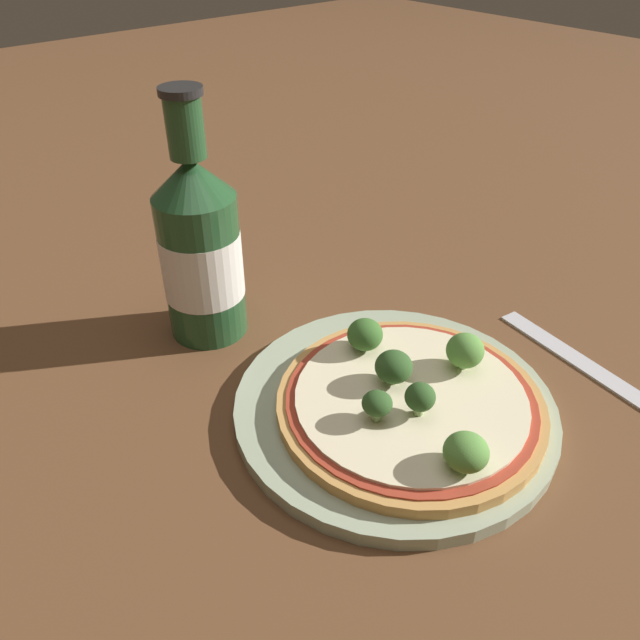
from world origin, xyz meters
name	(u,v)px	position (x,y,z in m)	size (l,w,h in m)	color
ground_plane	(371,406)	(0.00, 0.00, 0.00)	(3.00, 3.00, 0.00)	brown
plate	(394,407)	(0.01, -0.02, 0.01)	(0.25, 0.25, 0.01)	#A3B293
pizza	(410,402)	(0.01, -0.03, 0.02)	(0.20, 0.20, 0.01)	tan
broccoli_floret_0	(466,452)	(-0.01, -0.10, 0.04)	(0.03, 0.03, 0.03)	#89A866
broccoli_floret_1	(365,335)	(0.02, 0.03, 0.04)	(0.03, 0.03, 0.03)	#89A866
broccoli_floret_2	(421,397)	(0.00, -0.05, 0.04)	(0.02, 0.02, 0.03)	#89A866
broccoli_floret_3	(377,404)	(-0.03, -0.03, 0.04)	(0.02, 0.02, 0.02)	#89A866
broccoli_floret_4	(465,351)	(0.07, -0.03, 0.04)	(0.03, 0.03, 0.03)	#89A866
broccoli_floret_5	(394,367)	(0.01, -0.01, 0.04)	(0.03, 0.03, 0.03)	#89A866
beer_bottle	(200,249)	(-0.04, 0.17, 0.08)	(0.07, 0.07, 0.22)	#234C28
fork	(577,359)	(0.18, -0.08, 0.00)	(0.04, 0.16, 0.00)	silver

